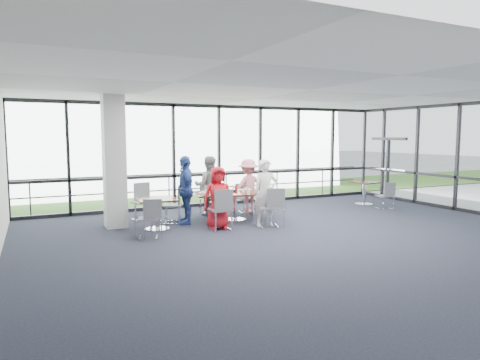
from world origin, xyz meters
name	(u,v)px	position (x,y,z in m)	size (l,w,h in m)	color
floor	(308,238)	(0.00, 0.00, -0.01)	(12.00, 10.00, 0.02)	black
ceiling	(311,90)	(0.00, 0.00, 3.20)	(12.00, 10.00, 0.04)	white
curtain_wall_back	(219,155)	(0.00, 5.00, 1.60)	(12.00, 0.10, 3.20)	white
exit_door	(388,169)	(6.00, 3.75, 1.05)	(0.12, 1.60, 2.10)	black
structural_column	(114,162)	(-3.60, 3.00, 1.60)	(0.50, 0.50, 3.20)	silver
apron	(174,188)	(0.00, 10.00, -0.02)	(80.00, 70.00, 0.02)	gray
grass_strip	(189,193)	(0.00, 8.00, 0.01)	(80.00, 5.00, 0.01)	#2B521A
hangar_main	(145,127)	(4.00, 32.00, 3.00)	(24.00, 10.00, 6.00)	silver
guard_rail	(212,187)	(0.00, 5.60, 0.50)	(0.06, 0.06, 12.00)	#2D2D33
main_table	(235,196)	(-0.60, 2.50, 0.64)	(2.29, 1.53, 0.75)	#3C1A0E
side_table_left	(157,203)	(-2.75, 2.28, 0.64)	(0.98, 0.98, 0.75)	#3C1A0E
side_table_right	(364,186)	(4.26, 3.00, 0.62)	(0.85, 0.85, 0.75)	#3C1A0E
diner_near_left	(218,198)	(-1.42, 1.72, 0.75)	(0.74, 0.48, 1.51)	red
diner_near_right	(266,193)	(-0.23, 1.52, 0.83)	(0.61, 0.44, 1.66)	white
diner_far_left	(209,186)	(-0.96, 3.48, 0.83)	(0.81, 0.50, 1.66)	slate
diner_far_right	(248,186)	(0.16, 3.23, 0.78)	(1.01, 0.52, 1.56)	#CE7781
diner_end	(185,190)	(-1.92, 2.66, 0.87)	(1.01, 0.55, 1.73)	#2C4891
chair_main_nl	(220,210)	(-1.42, 1.60, 0.48)	(0.47, 0.47, 0.96)	slate
chair_main_nr	(269,208)	(-0.21, 1.38, 0.47)	(0.46, 0.46, 0.95)	slate
chair_main_fl	(211,199)	(-0.85, 3.58, 0.44)	(0.43, 0.43, 0.87)	slate
chair_main_fr	(246,199)	(0.17, 3.39, 0.41)	(0.40, 0.40, 0.81)	slate
chair_main_end	(173,205)	(-2.20, 2.85, 0.46)	(0.45, 0.45, 0.92)	slate
chair_spare_la	(148,219)	(-3.16, 1.53, 0.43)	(0.42, 0.42, 0.86)	slate
chair_spare_lb	(142,202)	(-2.82, 3.55, 0.48)	(0.47, 0.47, 0.95)	slate
chair_spare_r	(384,196)	(4.22, 2.08, 0.40)	(0.40, 0.40, 0.81)	slate
plate_nl	(215,195)	(-1.31, 2.21, 0.76)	(0.26, 0.26, 0.01)	white
plate_nr	(261,193)	(-0.09, 2.03, 0.76)	(0.26, 0.26, 0.01)	white
plate_fl	(212,191)	(-1.08, 2.92, 0.76)	(0.24, 0.24, 0.01)	white
plate_fr	(248,189)	(-0.07, 2.83, 0.76)	(0.26, 0.26, 0.01)	white
plate_end	(203,193)	(-1.43, 2.68, 0.76)	(0.24, 0.24, 0.01)	white
tumbler_a	(227,191)	(-0.94, 2.31, 0.81)	(0.06, 0.06, 0.13)	white
tumbler_b	(248,190)	(-0.33, 2.25, 0.81)	(0.06, 0.06, 0.13)	white
tumbler_c	(234,188)	(-0.53, 2.74, 0.82)	(0.07, 0.07, 0.14)	white
tumbler_d	(207,191)	(-1.43, 2.43, 0.83)	(0.08, 0.08, 0.15)	white
menu_a	(234,195)	(-0.84, 2.07, 0.75)	(0.28, 0.19, 0.00)	white
menu_b	(270,192)	(0.21, 2.06, 0.75)	(0.31, 0.22, 0.00)	white
menu_c	(238,190)	(-0.32, 2.91, 0.75)	(0.31, 0.22, 0.00)	white
condiment_caddy	(235,191)	(-0.56, 2.59, 0.77)	(0.10, 0.07, 0.04)	black
ketchup_bottle	(237,188)	(-0.55, 2.53, 0.84)	(0.06, 0.06, 0.18)	maroon
green_bottle	(236,188)	(-0.53, 2.59, 0.85)	(0.05, 0.05, 0.20)	#136A26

